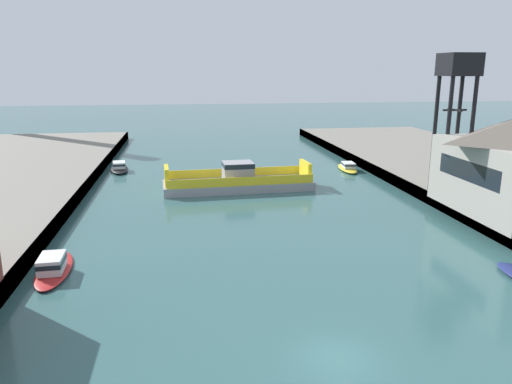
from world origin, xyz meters
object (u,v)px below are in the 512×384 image
Objects in this scene: crane_tower at (457,83)px; moored_boat_near_left at (53,266)px; chain_ferry at (238,181)px; moored_boat_near_right at (119,167)px; moored_boat_mid_left at (348,167)px.

moored_boat_near_left is at bearing -161.02° from crane_tower.
chain_ferry is 2.47× the size of moored_boat_near_right.
chain_ferry is 1.26× the size of crane_tower.
moored_boat_near_left reaches higher than moored_boat_near_right.
chain_ferry reaches higher than moored_boat_near_left.
chain_ferry is 2.57× the size of moored_boat_mid_left.
crane_tower is (39.27, -25.21, 13.07)m from moored_boat_near_right.
chain_ferry is at bearing -40.84° from moored_boat_near_right.
moored_boat_mid_left is at bearing 27.74° from chain_ferry.
moored_boat_near_left is 48.74m from moored_boat_mid_left.
moored_boat_near_left is at bearing -135.80° from moored_boat_mid_left.
moored_boat_near_right is at bearing 139.16° from chain_ferry.
crane_tower is at bearing -32.70° from moored_boat_near_right.
crane_tower reaches higher than chain_ferry.
moored_boat_mid_left is 0.49× the size of crane_tower.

